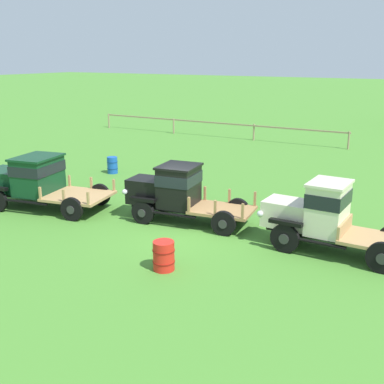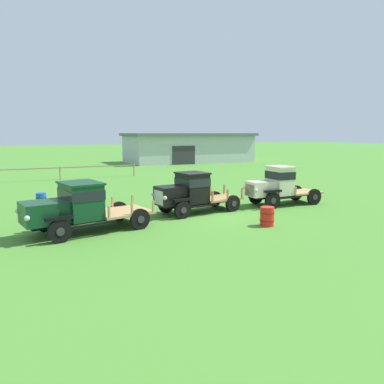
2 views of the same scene
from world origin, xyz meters
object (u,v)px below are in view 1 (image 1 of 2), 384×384
at_px(vintage_truck_second_in_line, 176,191).
at_px(vintage_truck_midrow_center, 322,215).
at_px(vintage_truck_foreground_near, 34,179).
at_px(oil_drum_near_fence, 112,165).
at_px(oil_drum_beside_row, 164,256).

bearing_deg(vintage_truck_second_in_line, vintage_truck_midrow_center, -1.16).
height_order(vintage_truck_foreground_near, oil_drum_near_fence, vintage_truck_foreground_near).
relative_size(oil_drum_beside_row, oil_drum_near_fence, 1.00).
relative_size(vintage_truck_foreground_near, vintage_truck_second_in_line, 1.13).
distance_m(vintage_truck_foreground_near, vintage_truck_midrow_center, 11.22).
distance_m(vintage_truck_second_in_line, oil_drum_near_fence, 8.19).
bearing_deg(vintage_truck_midrow_center, oil_drum_beside_row, -132.86).
bearing_deg(vintage_truck_midrow_center, vintage_truck_second_in_line, 178.84).
distance_m(vintage_truck_second_in_line, vintage_truck_midrow_center, 5.38).
relative_size(vintage_truck_second_in_line, oil_drum_near_fence, 5.75).
distance_m(vintage_truck_foreground_near, oil_drum_beside_row, 8.12).
bearing_deg(oil_drum_near_fence, vintage_truck_second_in_line, -34.53).
bearing_deg(vintage_truck_foreground_near, oil_drum_near_fence, 99.04).
relative_size(vintage_truck_midrow_center, oil_drum_near_fence, 5.45).
bearing_deg(oil_drum_near_fence, vintage_truck_midrow_center, -21.37).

